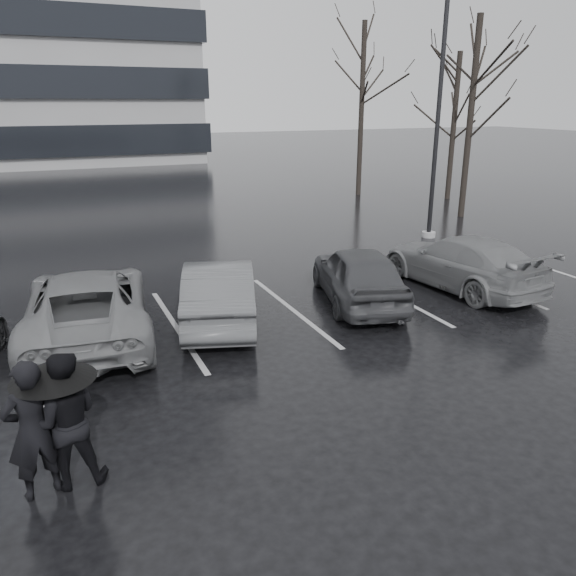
% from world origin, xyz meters
% --- Properties ---
extents(ground, '(160.00, 160.00, 0.00)m').
position_xyz_m(ground, '(0.00, 0.00, 0.00)').
color(ground, black).
rests_on(ground, ground).
extents(car_main, '(2.75, 4.48, 1.43)m').
position_xyz_m(car_main, '(2.31, 2.33, 0.71)').
color(car_main, black).
rests_on(car_main, ground).
extents(car_west_a, '(2.71, 4.51, 1.40)m').
position_xyz_m(car_west_a, '(-1.18, 2.53, 0.70)').
color(car_west_a, '#323335').
rests_on(car_west_a, ground).
extents(car_west_b, '(2.99, 5.47, 1.45)m').
position_xyz_m(car_west_b, '(-3.98, 2.71, 0.73)').
color(car_west_b, '#505052').
rests_on(car_west_b, ground).
extents(car_east, '(2.42, 4.98, 1.40)m').
position_xyz_m(car_east, '(5.40, 2.26, 0.70)').
color(car_east, '#505052').
rests_on(car_east, ground).
extents(pedestrian_left, '(0.77, 0.60, 1.86)m').
position_xyz_m(pedestrian_left, '(-5.03, -2.28, 0.93)').
color(pedestrian_left, black).
rests_on(pedestrian_left, ground).
extents(pedestrian_right, '(0.92, 0.74, 1.83)m').
position_xyz_m(pedestrian_right, '(-4.65, -2.19, 0.92)').
color(pedestrian_right, black).
rests_on(pedestrian_right, ground).
extents(umbrella, '(1.04, 1.04, 1.76)m').
position_xyz_m(umbrella, '(-4.72, -2.12, 1.60)').
color(umbrella, black).
rests_on(umbrella, ground).
extents(lamp_post, '(0.49, 0.49, 8.98)m').
position_xyz_m(lamp_post, '(8.27, 7.35, 4.11)').
color(lamp_post, '#949497').
rests_on(lamp_post, ground).
extents(stall_stripes, '(19.72, 5.00, 0.00)m').
position_xyz_m(stall_stripes, '(-0.80, 2.50, 0.00)').
color(stall_stripes, '#AFAEB1').
rests_on(stall_stripes, ground).
extents(tree_east, '(0.26, 0.26, 8.00)m').
position_xyz_m(tree_east, '(12.00, 10.00, 4.00)').
color(tree_east, black).
rests_on(tree_east, ground).
extents(tree_ne, '(0.26, 0.26, 7.00)m').
position_xyz_m(tree_ne, '(14.50, 14.00, 3.50)').
color(tree_ne, black).
rests_on(tree_ne, ground).
extents(tree_north, '(0.26, 0.26, 8.50)m').
position_xyz_m(tree_north, '(11.00, 17.00, 4.25)').
color(tree_north, black).
rests_on(tree_north, ground).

